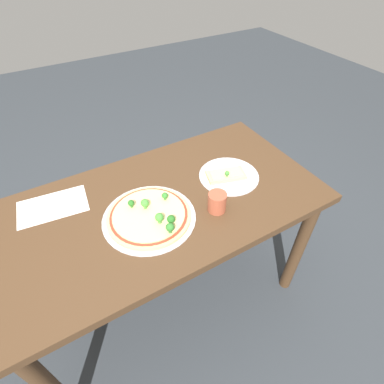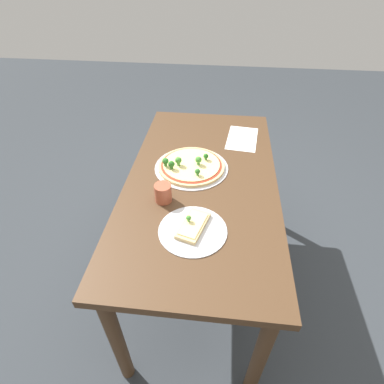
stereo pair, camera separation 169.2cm
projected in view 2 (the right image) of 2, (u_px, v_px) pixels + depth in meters
name	position (u px, v px, depth m)	size (l,w,h in m)	color
ground_plane	(199.00, 271.00, 1.89)	(8.00, 8.00, 0.00)	#33383D
dining_table	(201.00, 195.00, 1.48)	(1.35, 0.70, 0.74)	#4C331E
pizza_tray_whole	(191.00, 166.00, 1.47)	(0.36, 0.36, 0.07)	silver
pizza_tray_slice	(193.00, 228.00, 1.16)	(0.27, 0.27, 0.05)	silver
drinking_cup	(163.00, 193.00, 1.27)	(0.07, 0.07, 0.08)	#AD5138
paper_menu	(242.00, 138.00, 1.69)	(0.27, 0.16, 0.00)	white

